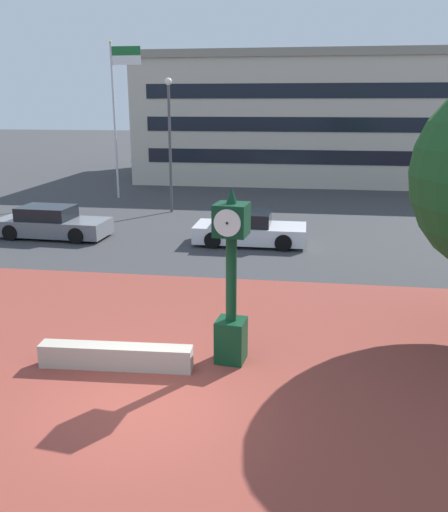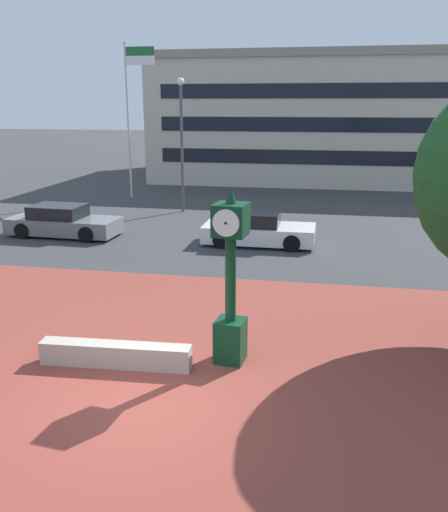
% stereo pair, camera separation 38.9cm
% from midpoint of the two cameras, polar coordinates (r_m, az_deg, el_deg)
% --- Properties ---
extents(ground_plane, '(200.00, 200.00, 0.00)m').
position_cam_midpoint_polar(ground_plane, '(10.40, -8.03, -14.97)').
color(ground_plane, '#38383A').
extents(plaza_brick_paving, '(44.00, 11.38, 0.01)m').
position_cam_midpoint_polar(plaza_brick_paving, '(11.80, -5.44, -10.86)').
color(plaza_brick_paving, brown).
rests_on(plaza_brick_paving, ground).
extents(planter_wall, '(3.22, 0.57, 0.50)m').
position_cam_midpoint_polar(planter_wall, '(11.56, -10.55, -10.33)').
color(planter_wall, '#ADA393').
rests_on(planter_wall, ground).
extents(street_clock, '(0.72, 0.76, 3.75)m').
position_cam_midpoint_polar(street_clock, '(11.01, 1.72, -2.97)').
color(street_clock, '#0C381E').
rests_on(street_clock, ground).
extents(car_street_near, '(4.66, 2.02, 1.28)m').
position_cam_midpoint_polar(car_street_near, '(23.14, -16.38, 3.48)').
color(car_street_near, slate).
rests_on(car_street_near, ground).
extents(car_street_far, '(4.32, 1.99, 1.28)m').
position_cam_midpoint_polar(car_street_far, '(20.89, 4.15, 2.80)').
color(car_street_far, silver).
rests_on(car_street_far, ground).
extents(flagpole_primary, '(1.74, 0.14, 8.58)m').
position_cam_midpoint_polar(flagpole_primary, '(31.59, -9.56, 15.41)').
color(flagpole_primary, silver).
rests_on(flagpole_primary, ground).
extents(civic_building, '(24.93, 14.63, 8.59)m').
position_cam_midpoint_polar(civic_building, '(41.95, 11.66, 14.28)').
color(civic_building, beige).
rests_on(civic_building, ground).
extents(street_lamp_post, '(0.36, 0.36, 6.51)m').
position_cam_midpoint_polar(street_lamp_post, '(26.99, -4.13, 13.11)').
color(street_lamp_post, '#4C4C51').
rests_on(street_lamp_post, ground).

